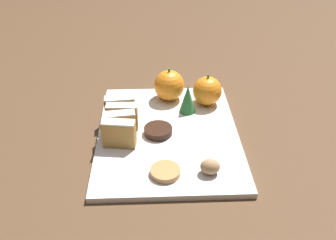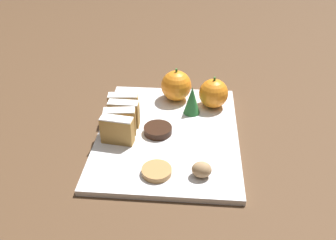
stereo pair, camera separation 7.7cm
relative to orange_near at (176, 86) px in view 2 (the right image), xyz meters
name	(u,v)px [view 2 (the right image)]	position (x,y,z in m)	size (l,w,h in m)	color
ground_plane	(168,136)	(-0.01, -0.14, -0.05)	(6.00, 6.00, 0.00)	#513823
serving_platter	(168,134)	(-0.01, -0.14, -0.04)	(0.29, 0.37, 0.01)	white
stollen_slice_front	(117,130)	(-0.11, -0.18, -0.01)	(0.07, 0.03, 0.06)	#B28442
stollen_slice_second	(120,122)	(-0.11, -0.15, -0.01)	(0.07, 0.03, 0.06)	#B28442
stollen_slice_third	(124,114)	(-0.10, -0.12, -0.01)	(0.07, 0.02, 0.06)	#B28442
stollen_slice_fourth	(123,106)	(-0.11, -0.09, -0.01)	(0.07, 0.03, 0.06)	#B28442
orange_near	(176,86)	(0.00, 0.00, 0.00)	(0.07, 0.07, 0.08)	orange
orange_far	(214,93)	(0.09, -0.03, 0.00)	(0.07, 0.07, 0.08)	orange
walnut	(202,170)	(0.06, -0.27, -0.02)	(0.04, 0.03, 0.03)	tan
chocolate_cookie	(158,130)	(-0.03, -0.14, -0.03)	(0.06, 0.06, 0.01)	black
gingerbread_cookie	(157,171)	(-0.02, -0.27, -0.03)	(0.06, 0.06, 0.01)	#B27F47
evergreen_sprig	(192,100)	(0.04, -0.06, 0.00)	(0.04, 0.04, 0.07)	#2D7538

